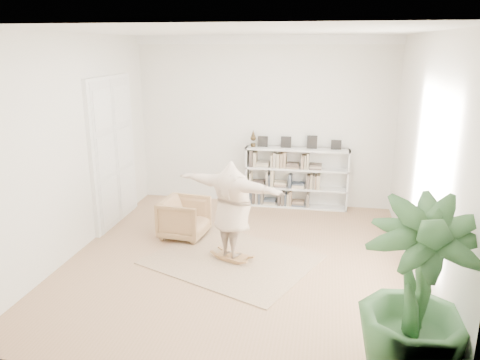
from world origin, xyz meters
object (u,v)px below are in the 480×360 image
at_px(armchair, 185,218).
at_px(rocker_board, 232,256).
at_px(houseplant, 416,298).
at_px(person, 232,207).
at_px(bookshelf, 296,178).

bearing_deg(armchair, rocker_board, -120.64).
bearing_deg(rocker_board, armchair, 166.01).
bearing_deg(rocker_board, houseplant, -23.24).
bearing_deg(houseplant, armchair, 136.11).
bearing_deg(armchair, houseplant, -127.33).
relative_size(armchair, houseplant, 0.40).
distance_m(rocker_board, houseplant, 3.58).
height_order(person, houseplant, houseplant).
relative_size(armchair, rocker_board, 1.42).
xyz_separation_m(rocker_board, person, (-0.00, -0.00, 0.86)).
distance_m(bookshelf, person, 2.99).
bearing_deg(houseplant, rocker_board, 133.55).
relative_size(rocker_board, person, 0.29).
xyz_separation_m(bookshelf, armchair, (-1.88, -2.06, -0.27)).
bearing_deg(houseplant, bookshelf, 106.17).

